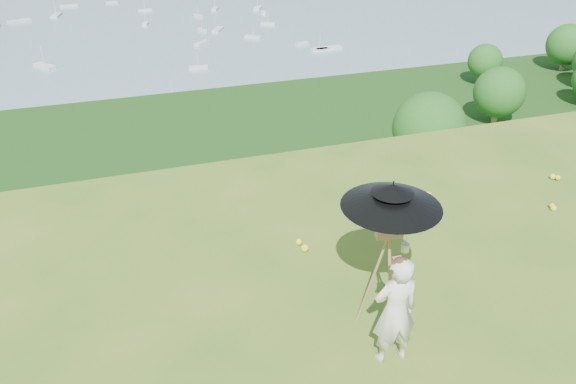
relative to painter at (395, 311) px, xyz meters
name	(u,v)px	position (x,y,z in m)	size (l,w,h in m)	color
ground	(559,378)	(1.79, -0.92, -0.77)	(14.00, 14.00, 0.00)	#3E6C1E
forest_slope	(203,315)	(1.79, 34.08, -29.77)	(140.00, 56.00, 22.00)	#15390F
shoreline_tier	(159,180)	(1.79, 74.08, -36.77)	(170.00, 28.00, 8.00)	#6D6557
slope_trees	(190,176)	(1.79, 34.08, -15.77)	(110.00, 50.00, 6.00)	#195519
harbor_town	(154,142)	(1.79, 74.08, -30.27)	(110.00, 22.00, 5.00)	silver
moored_boats	(74,37)	(-10.71, 160.08, -34.42)	(140.00, 140.00, 0.70)	silver
wildflowers	(546,360)	(1.79, -0.67, -0.71)	(10.00, 10.50, 0.12)	yellow
painter	(395,311)	(0.00, 0.00, 0.00)	(0.56, 0.37, 1.54)	silver
field_easel	(385,272)	(0.15, 0.59, 0.11)	(0.67, 0.67, 1.75)	olive
sun_umbrella	(391,208)	(0.16, 0.62, 1.04)	(1.22, 1.22, 0.73)	black
painter_cap	(401,262)	(0.00, 0.00, 0.73)	(0.19, 0.22, 0.10)	#DC7980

